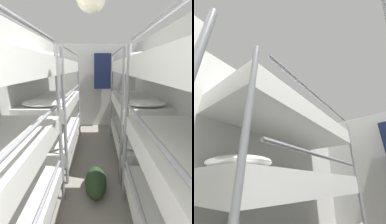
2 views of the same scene
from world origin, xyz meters
The scene contains 7 objects.
wall_left centered at (-1.12, 2.67, 1.12)m, with size 0.06×5.46×2.24m.
wall_right centered at (1.12, 2.67, 1.12)m, with size 0.06×5.46×2.24m.
wall_back centered at (0.00, 5.37, 1.12)m, with size 2.29×0.06×2.24m.
bunk_stack_left_far centered at (-0.73, 3.60, 1.02)m, with size 0.73×1.89×1.91m.
bunk_stack_right_far centered at (0.73, 3.60, 1.02)m, with size 0.73×1.89×1.91m.
duffel_bag centered at (0.03, 2.57, 0.15)m, with size 0.29×0.60×0.29m.
hanging_coat centered at (0.19, 5.22, 1.54)m, with size 0.44×0.12×0.90m.
Camera 1 is at (0.05, 0.52, 1.64)m, focal length 28.00 mm.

